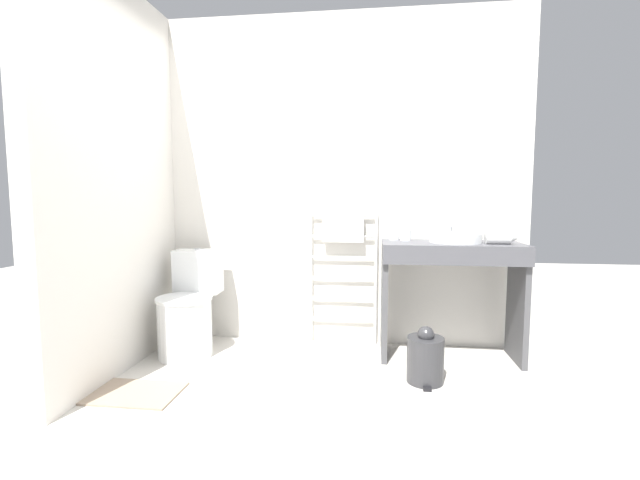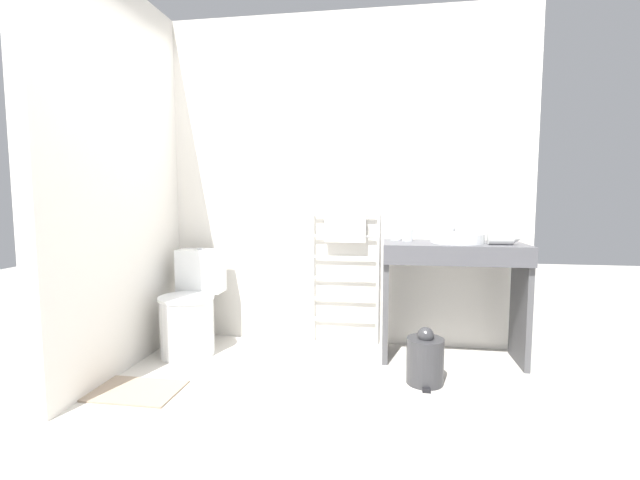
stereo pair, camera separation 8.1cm
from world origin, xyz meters
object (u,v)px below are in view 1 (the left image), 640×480
(sink_basin, at_px, (455,237))
(hair_dryer, at_px, (499,238))
(cup_near_edge, at_px, (406,235))
(trash_bin, at_px, (425,358))
(towel_radiator, at_px, (343,250))
(cup_near_wall, at_px, (394,235))
(toilet, at_px, (188,312))

(sink_basin, height_order, hair_dryer, hair_dryer)
(cup_near_edge, xyz_separation_m, trash_bin, (0.10, -0.56, -0.75))
(towel_radiator, bearing_deg, hair_dryer, -13.87)
(cup_near_edge, relative_size, trash_bin, 0.23)
(sink_basin, bearing_deg, towel_radiator, 166.35)
(cup_near_wall, bearing_deg, towel_radiator, 170.56)
(hair_dryer, bearing_deg, toilet, -177.75)
(toilet, height_order, towel_radiator, towel_radiator)
(sink_basin, xyz_separation_m, cup_near_wall, (-0.44, 0.14, 0.00))
(cup_near_edge, bearing_deg, toilet, -171.37)
(cup_near_wall, height_order, trash_bin, cup_near_wall)
(toilet, relative_size, sink_basin, 2.09)
(cup_near_wall, relative_size, trash_bin, 0.22)
(towel_radiator, distance_m, trash_bin, 1.08)
(toilet, xyz_separation_m, towel_radiator, (1.16, 0.37, 0.45))
(toilet, bearing_deg, trash_bin, -10.13)
(toilet, bearing_deg, cup_near_wall, 10.94)
(toilet, xyz_separation_m, cup_near_edge, (1.64, 0.25, 0.59))
(towel_radiator, height_order, trash_bin, towel_radiator)
(hair_dryer, bearing_deg, towel_radiator, 166.13)
(sink_basin, xyz_separation_m, cup_near_edge, (-0.35, 0.08, 0.00))
(cup_near_wall, distance_m, hair_dryer, 0.75)
(toilet, height_order, trash_bin, toilet)
(sink_basin, xyz_separation_m, trash_bin, (-0.25, -0.47, -0.74))
(cup_near_edge, height_order, hair_dryer, same)
(sink_basin, xyz_separation_m, hair_dryer, (0.29, -0.07, 0.00))
(cup_near_wall, relative_size, cup_near_edge, 0.96)
(cup_near_wall, xyz_separation_m, hair_dryer, (0.72, -0.21, 0.00))
(cup_near_edge, height_order, trash_bin, cup_near_edge)
(towel_radiator, bearing_deg, cup_near_wall, -9.44)
(toilet, distance_m, trash_bin, 1.77)
(towel_radiator, xyz_separation_m, trash_bin, (0.58, -0.68, -0.61))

